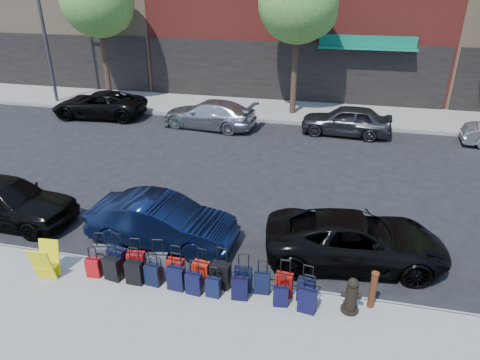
% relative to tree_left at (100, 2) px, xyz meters
% --- Properties ---
extents(ground, '(120.00, 120.00, 0.00)m').
position_rel_tree_left_xyz_m(ground, '(9.86, -9.50, -5.41)').
color(ground, black).
rests_on(ground, ground).
extents(sidewalk_near, '(60.00, 4.00, 0.15)m').
position_rel_tree_left_xyz_m(sidewalk_near, '(9.86, -16.00, -5.34)').
color(sidewalk_near, gray).
rests_on(sidewalk_near, ground).
extents(sidewalk_far, '(60.00, 4.00, 0.15)m').
position_rel_tree_left_xyz_m(sidewalk_far, '(9.86, 0.50, -5.34)').
color(sidewalk_far, gray).
rests_on(sidewalk_far, ground).
extents(curb_near, '(60.00, 0.08, 0.15)m').
position_rel_tree_left_xyz_m(curb_near, '(9.86, -13.98, -5.34)').
color(curb_near, gray).
rests_on(curb_near, ground).
extents(curb_far, '(60.00, 0.08, 0.15)m').
position_rel_tree_left_xyz_m(curb_far, '(9.86, -1.52, -5.34)').
color(curb_far, gray).
rests_on(curb_far, ground).
extents(tree_left, '(3.80, 3.80, 7.27)m').
position_rel_tree_left_xyz_m(tree_left, '(0.00, 0.00, 0.00)').
color(tree_left, black).
rests_on(tree_left, sidewalk_far).
extents(tree_center, '(3.80, 3.80, 7.27)m').
position_rel_tree_left_xyz_m(tree_center, '(10.50, 0.00, 0.00)').
color(tree_center, black).
rests_on(tree_center, sidewalk_far).
extents(streetlight, '(2.59, 0.18, 8.00)m').
position_rel_tree_left_xyz_m(streetlight, '(-2.94, -0.70, -0.75)').
color(streetlight, '#333338').
rests_on(streetlight, sidewalk_far).
extents(suitcase_front_0, '(0.43, 0.28, 0.96)m').
position_rel_tree_left_xyz_m(suitcase_front_0, '(7.34, -14.26, -4.96)').
color(suitcase_front_0, '#39393E').
rests_on(suitcase_front_0, sidewalk_near).
extents(suitcase_front_1, '(0.48, 0.32, 1.07)m').
position_rel_tree_left_xyz_m(suitcase_front_1, '(7.81, -14.33, -4.93)').
color(suitcase_front_1, black).
rests_on(suitcase_front_1, sidewalk_near).
extents(suitcase_front_2, '(0.44, 0.28, 0.99)m').
position_rel_tree_left_xyz_m(suitcase_front_2, '(8.29, -14.32, -4.95)').
color(suitcase_front_2, '#A50A0D').
rests_on(suitcase_front_2, sidewalk_near).
extents(suitcase_front_3, '(0.46, 0.31, 1.03)m').
position_rel_tree_left_xyz_m(suitcase_front_3, '(8.86, -14.31, -4.94)').
color(suitcase_front_3, '#38383C').
rests_on(suitcase_front_3, sidewalk_near).
extents(suitcase_front_4, '(0.40, 0.22, 0.95)m').
position_rel_tree_left_xyz_m(suitcase_front_4, '(9.29, -14.34, -4.96)').
color(suitcase_front_4, '#9E0F0A').
rests_on(suitcase_front_4, sidewalk_near).
extents(suitcase_front_5, '(0.40, 0.26, 0.92)m').
position_rel_tree_left_xyz_m(suitcase_front_5, '(9.90, -14.26, -4.97)').
color(suitcase_front_5, '#AC1A0B').
rests_on(suitcase_front_5, sidewalk_near).
extents(suitcase_front_6, '(0.46, 0.29, 1.04)m').
position_rel_tree_left_xyz_m(suitcase_front_6, '(10.38, -14.30, -4.94)').
color(suitcase_front_6, black).
rests_on(suitcase_front_6, sidewalk_near).
extents(suitcase_front_7, '(0.41, 0.24, 0.96)m').
position_rel_tree_left_xyz_m(suitcase_front_7, '(10.90, -14.30, -4.96)').
color(suitcase_front_7, black).
rests_on(suitcase_front_7, sidewalk_near).
extents(suitcase_front_8, '(0.37, 0.22, 0.86)m').
position_rel_tree_left_xyz_m(suitcase_front_8, '(11.34, -14.29, -4.99)').
color(suitcase_front_8, black).
rests_on(suitcase_front_8, sidewalk_near).
extents(suitcase_front_9, '(0.40, 0.24, 0.92)m').
position_rel_tree_left_xyz_m(suitcase_front_9, '(11.83, -14.27, -4.97)').
color(suitcase_front_9, maroon).
rests_on(suitcase_front_9, sidewalk_near).
extents(suitcase_front_10, '(0.41, 0.27, 0.92)m').
position_rel_tree_left_xyz_m(suitcase_front_10, '(12.33, -14.35, -4.97)').
color(suitcase_front_10, black).
rests_on(suitcase_front_10, sidewalk_near).
extents(suitcase_back_0, '(0.35, 0.22, 0.79)m').
position_rel_tree_left_xyz_m(suitcase_back_0, '(7.31, -14.62, -5.02)').
color(suitcase_back_0, '#B20B10').
rests_on(suitcase_back_0, sidewalk_near).
extents(suitcase_back_1, '(0.43, 0.29, 0.95)m').
position_rel_tree_left_xyz_m(suitcase_back_1, '(7.82, -14.61, -4.97)').
color(suitcase_back_1, black).
rests_on(suitcase_back_1, sidewalk_near).
extents(suitcase_back_2, '(0.40, 0.24, 0.95)m').
position_rel_tree_left_xyz_m(suitcase_back_2, '(8.39, -14.63, -4.97)').
color(suitcase_back_2, black).
rests_on(suitcase_back_2, sidewalk_near).
extents(suitcase_back_3, '(0.38, 0.24, 0.86)m').
position_rel_tree_left_xyz_m(suitcase_back_3, '(8.82, -14.58, -4.99)').
color(suitcase_back_3, black).
rests_on(suitcase_back_3, sidewalk_near).
extents(suitcase_back_4, '(0.41, 0.26, 0.94)m').
position_rel_tree_left_xyz_m(suitcase_back_4, '(9.40, -14.60, -4.97)').
color(suitcase_back_4, black).
rests_on(suitcase_back_4, sidewalk_near).
extents(suitcase_back_5, '(0.38, 0.24, 0.85)m').
position_rel_tree_left_xyz_m(suitcase_back_5, '(9.85, -14.66, -5.00)').
color(suitcase_back_5, black).
rests_on(suitcase_back_5, sidewalk_near).
extents(suitcase_back_6, '(0.33, 0.20, 0.76)m').
position_rel_tree_left_xyz_m(suitcase_back_6, '(10.29, -14.66, -5.02)').
color(suitcase_back_6, black).
rests_on(suitcase_back_6, sidewalk_near).
extents(suitcase_back_7, '(0.38, 0.24, 0.87)m').
position_rel_tree_left_xyz_m(suitcase_back_7, '(10.89, -14.59, -4.99)').
color(suitcase_back_7, black).
rests_on(suitcase_back_7, sidewalk_near).
extents(suitcase_back_9, '(0.34, 0.22, 0.76)m').
position_rel_tree_left_xyz_m(suitcase_back_9, '(11.81, -14.61, -5.02)').
color(suitcase_back_9, black).
rests_on(suitcase_back_9, sidewalk_near).
extents(suitcase_back_10, '(0.41, 0.28, 0.91)m').
position_rel_tree_left_xyz_m(suitcase_back_10, '(12.39, -14.67, -4.98)').
color(suitcase_back_10, black).
rests_on(suitcase_back_10, sidewalk_near).
extents(fire_hydrant, '(0.44, 0.38, 0.85)m').
position_rel_tree_left_xyz_m(fire_hydrant, '(13.29, -14.45, -4.87)').
color(fire_hydrant, black).
rests_on(fire_hydrant, sidewalk_near).
extents(bollard, '(0.17, 0.17, 0.90)m').
position_rel_tree_left_xyz_m(bollard, '(13.74, -14.21, -4.80)').
color(bollard, '#38190C').
rests_on(bollard, sidewalk_near).
extents(display_rack, '(0.54, 0.58, 0.89)m').
position_rel_tree_left_xyz_m(display_rack, '(6.25, -14.88, -4.82)').
color(display_rack, yellow).
rests_on(display_rack, sidewalk_near).
extents(car_near_0, '(4.26, 1.81, 1.44)m').
position_rel_tree_left_xyz_m(car_near_0, '(3.34, -12.66, -4.69)').
color(car_near_0, black).
rests_on(car_near_0, ground).
extents(car_near_1, '(4.12, 1.64, 1.33)m').
position_rel_tree_left_xyz_m(car_near_1, '(8.29, -12.69, -4.75)').
color(car_near_1, '#0B1533').
rests_on(car_near_1, ground).
extents(car_near_2, '(4.78, 2.64, 1.27)m').
position_rel_tree_left_xyz_m(car_near_2, '(13.39, -12.35, -4.78)').
color(car_near_2, black).
rests_on(car_near_2, ground).
extents(car_far_0, '(4.92, 2.57, 1.32)m').
position_rel_tree_left_xyz_m(car_far_0, '(0.62, -2.50, -4.75)').
color(car_far_0, black).
rests_on(car_far_0, ground).
extents(car_far_1, '(4.75, 2.39, 1.32)m').
position_rel_tree_left_xyz_m(car_far_1, '(6.67, -2.87, -4.75)').
color(car_far_1, '#B3B5BA').
rests_on(car_far_1, ground).
extents(car_far_2, '(4.14, 1.87, 1.38)m').
position_rel_tree_left_xyz_m(car_far_2, '(13.10, -2.46, -4.72)').
color(car_far_2, '#2E2E31').
rests_on(car_far_2, ground).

